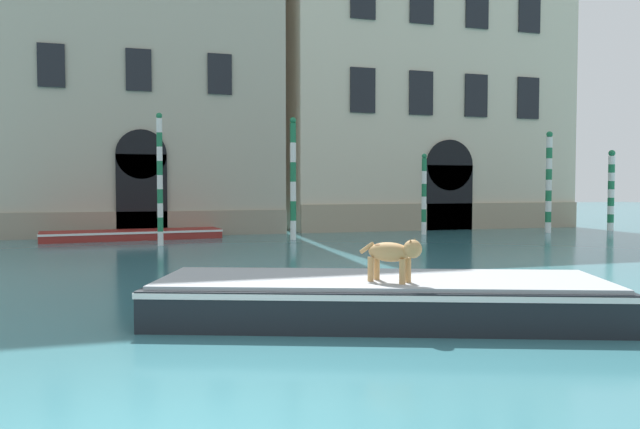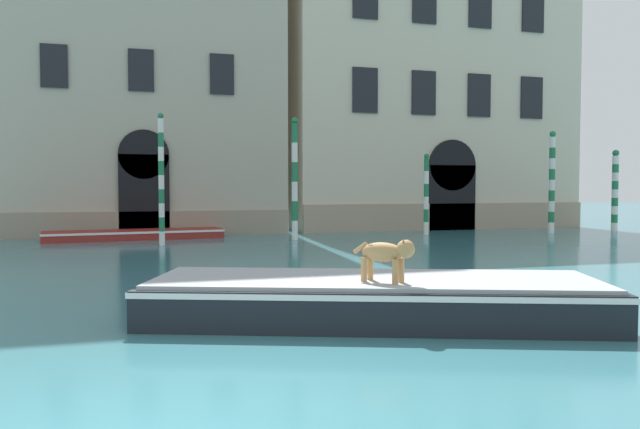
{
  "view_description": "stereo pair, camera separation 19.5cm",
  "coord_description": "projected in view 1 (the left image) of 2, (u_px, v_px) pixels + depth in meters",
  "views": [
    {
      "loc": [
        -0.15,
        -4.82,
        2.02
      ],
      "look_at": [
        5.08,
        12.38,
        1.2
      ],
      "focal_mm": 35.0,
      "sensor_mm": 36.0,
      "label": 1
    },
    {
      "loc": [
        0.03,
        -4.88,
        2.02
      ],
      "look_at": [
        5.08,
        12.38,
        1.2
      ],
      "focal_mm": 35.0,
      "sensor_mm": 36.0,
      "label": 2
    }
  ],
  "objects": [
    {
      "name": "mooring_pole_4",
      "position": [
        293.0,
        178.0,
        23.3
      ],
      "size": [
        0.24,
        0.24,
        4.59
      ],
      "color": "white",
      "rests_on": "ground_plane"
    },
    {
      "name": "mooring_pole_1",
      "position": [
        549.0,
        182.0,
        26.84
      ],
      "size": [
        0.27,
        0.27,
        4.37
      ],
      "color": "white",
      "rests_on": "ground_plane"
    },
    {
      "name": "palazzo_left",
      "position": [
        137.0,
        10.0,
        27.21
      ],
      "size": [
        11.91,
        6.13,
        19.43
      ],
      "color": "#B2A893",
      "rests_on": "ground_plane"
    },
    {
      "name": "dog_on_deck",
      "position": [
        394.0,
        253.0,
        8.9
      ],
      "size": [
        0.71,
        0.78,
        0.64
      ],
      "rotation": [
        0.0,
        0.0,
        -0.85
      ],
      "color": "tan",
      "rests_on": "boat_foreground"
    },
    {
      "name": "mooring_pole_0",
      "position": [
        160.0,
        179.0,
        21.08
      ],
      "size": [
        0.2,
        0.2,
        4.49
      ],
      "color": "white",
      "rests_on": "ground_plane"
    },
    {
      "name": "mooring_pole_3",
      "position": [
        424.0,
        194.0,
        25.85
      ],
      "size": [
        0.21,
        0.21,
        3.37
      ],
      "color": "white",
      "rests_on": "ground_plane"
    },
    {
      "name": "boat_foreground",
      "position": [
        380.0,
        297.0,
        9.4
      ],
      "size": [
        7.17,
        4.43,
        0.65
      ],
      "rotation": [
        0.0,
        0.0,
        -0.35
      ],
      "color": "black",
      "rests_on": "ground_plane"
    },
    {
      "name": "mooring_pole_2",
      "position": [
        611.0,
        190.0,
        28.02
      ],
      "size": [
        0.29,
        0.29,
        3.64
      ],
      "color": "white",
      "rests_on": "ground_plane"
    },
    {
      "name": "palazzo_right",
      "position": [
        420.0,
        88.0,
        31.28
      ],
      "size": [
        14.03,
        6.13,
        13.97
      ],
      "color": "beige",
      "rests_on": "ground_plane"
    },
    {
      "name": "boat_moored_near_palazzo",
      "position": [
        133.0,
        234.0,
        23.57
      ],
      "size": [
        6.68,
        2.21,
        0.36
      ],
      "rotation": [
        0.0,
        0.0,
        0.11
      ],
      "color": "maroon",
      "rests_on": "ground_plane"
    }
  ]
}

